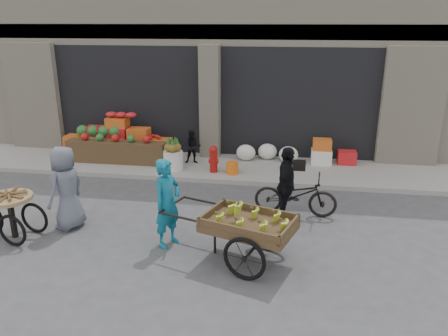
% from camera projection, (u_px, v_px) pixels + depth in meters
% --- Properties ---
extents(ground, '(80.00, 80.00, 0.00)m').
position_uv_depth(ground, '(163.00, 238.00, 8.25)').
color(ground, '#424244').
rests_on(ground, ground).
extents(sidewalk, '(18.00, 2.20, 0.12)m').
position_uv_depth(sidewalk, '(205.00, 167.00, 12.06)').
color(sidewalk, gray).
rests_on(sidewalk, ground).
extents(building, '(14.00, 6.45, 7.00)m').
position_uv_depth(building, '(226.00, 37.00, 14.67)').
color(building, beige).
rests_on(building, ground).
extents(fruit_display, '(3.10, 1.12, 1.24)m').
position_uv_depth(fruit_display, '(121.00, 139.00, 12.49)').
color(fruit_display, red).
rests_on(fruit_display, sidewalk).
extents(pineapple_bin, '(0.52, 0.52, 0.50)m').
position_uv_depth(pineapple_bin, '(173.00, 160.00, 11.61)').
color(pineapple_bin, silver).
rests_on(pineapple_bin, sidewalk).
extents(fire_hydrant, '(0.22, 0.22, 0.71)m').
position_uv_depth(fire_hydrant, '(214.00, 158.00, 11.36)').
color(fire_hydrant, '#A5140F').
rests_on(fire_hydrant, sidewalk).
extents(orange_bucket, '(0.32, 0.32, 0.30)m').
position_uv_depth(orange_bucket, '(232.00, 168.00, 11.31)').
color(orange_bucket, orange).
rests_on(orange_bucket, sidewalk).
extents(right_bay_goods, '(3.35, 0.60, 0.70)m').
position_uv_depth(right_bay_goods, '(301.00, 153.00, 12.13)').
color(right_bay_goods, silver).
rests_on(right_bay_goods, sidewalk).
extents(seated_person, '(0.51, 0.43, 0.93)m').
position_uv_depth(seated_person, '(193.00, 147.00, 12.04)').
color(seated_person, black).
rests_on(seated_person, sidewalk).
extents(banana_cart, '(2.67, 1.70, 1.04)m').
position_uv_depth(banana_cart, '(246.00, 221.00, 7.23)').
color(banana_cart, brown).
rests_on(banana_cart, ground).
extents(vendor_woman, '(0.62, 0.71, 1.64)m').
position_uv_depth(vendor_woman, '(167.00, 203.00, 7.77)').
color(vendor_woman, '#116682').
rests_on(vendor_woman, ground).
extents(tricycle_cart, '(1.46, 0.98, 0.95)m').
position_uv_depth(tricycle_cart, '(11.00, 210.00, 8.13)').
color(tricycle_cart, '#9E7F51').
rests_on(tricycle_cart, ground).
extents(vendor_grey, '(0.74, 0.93, 1.67)m').
position_uv_depth(vendor_grey, '(66.00, 188.00, 8.43)').
color(vendor_grey, slate).
rests_on(vendor_grey, ground).
extents(bicycle, '(1.76, 0.73, 0.90)m').
position_uv_depth(bicycle, '(295.00, 194.00, 9.13)').
color(bicycle, black).
rests_on(bicycle, ground).
extents(cyclist, '(0.46, 0.95, 1.58)m').
position_uv_depth(cyclist, '(286.00, 186.00, 8.67)').
color(cyclist, black).
rests_on(cyclist, ground).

